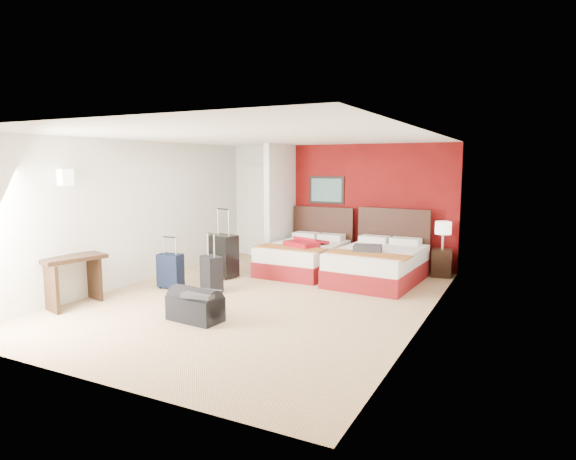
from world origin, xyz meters
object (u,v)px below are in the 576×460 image
Objects in this scene: red_suitcase_open at (306,243)px; suitcase_charcoal at (212,275)px; bed_left at (304,258)px; table_lamp at (443,236)px; suitcase_navy at (170,272)px; nightstand at (442,263)px; bed_right at (378,266)px; desk at (74,281)px; suitcase_black at (224,257)px; duffel_bag at (195,307)px.

red_suitcase_open is 2.15m from suitcase_charcoal.
bed_left is 2.19m from suitcase_charcoal.
table_lamp reaches higher than suitcase_navy.
nightstand is 0.91× the size of suitcase_navy.
bed_right is at bearing 18.90° from red_suitcase_open.
desk reaches higher than bed_left.
suitcase_black is (-3.61, -1.90, 0.13)m from nightstand.
bed_left is 0.94× the size of bed_right.
table_lamp is at bearing 31.11° from suitcase_navy.
red_suitcase_open is 2.55m from table_lamp.
suitcase_navy is at bearing -107.12° from red_suitcase_open.
desk is (-2.09, -3.60, 0.10)m from bed_left.
red_suitcase_open is 4.14m from desk.
bed_left is at bearing 99.81° from suitcase_charcoal.
suitcase_black is (-3.61, -1.90, -0.39)m from table_lamp.
table_lamp reaches higher than suitcase_black.
suitcase_charcoal is (-3.17, -2.90, 0.03)m from nightstand.
bed_right is 3.59m from duffel_bag.
desk is at bearing -168.07° from duffel_bag.
desk is at bearing -118.63° from bed_left.
suitcase_charcoal is 0.78× the size of duffel_bag.
red_suitcase_open reaches higher than duffel_bag.
suitcase_navy is 1.57m from desk.
nightstand is 4.08m from suitcase_black.
suitcase_black reaches higher than duffel_bag.
suitcase_charcoal is 1.03× the size of suitcase_navy.
bed_right is 2.82m from suitcase_black.
desk is at bearing -135.80° from table_lamp.
suitcase_charcoal is at bearing -91.57° from red_suitcase_open.
suitcase_charcoal is at bearing 122.45° from duffel_bag.
nightstand is (2.37, 0.93, -0.35)m from red_suitcase_open.
bed_right is 2.68× the size of duffel_bag.
nightstand is at bearing 49.30° from bed_right.
suitcase_charcoal is at bearing -107.24° from bed_left.
red_suitcase_open is (0.10, -0.10, 0.33)m from bed_left.
suitcase_navy is (-0.79, -0.08, -0.01)m from suitcase_charcoal.
bed_right is 2.94m from suitcase_charcoal.
table_lamp is (0.95, 0.97, 0.48)m from bed_right.
desk is at bearing -132.51° from bed_right.
suitcase_navy is at bearing -142.97° from table_lamp.
bed_right is at bearing -140.29° from nightstand.
suitcase_navy is at bearing -145.40° from suitcase_charcoal.
suitcase_black is at bearing 121.00° from duffel_bag.
duffel_bag is at bearing 21.61° from desk.
bed_left is 3.48× the size of table_lamp.
table_lamp is 0.72× the size of duffel_bag.
suitcase_charcoal is at bearing -143.45° from nightstand.
red_suitcase_open is 2.62m from suitcase_navy.
bed_left is 1.53m from bed_right.
suitcase_charcoal is (-0.80, -1.97, -0.32)m from red_suitcase_open.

